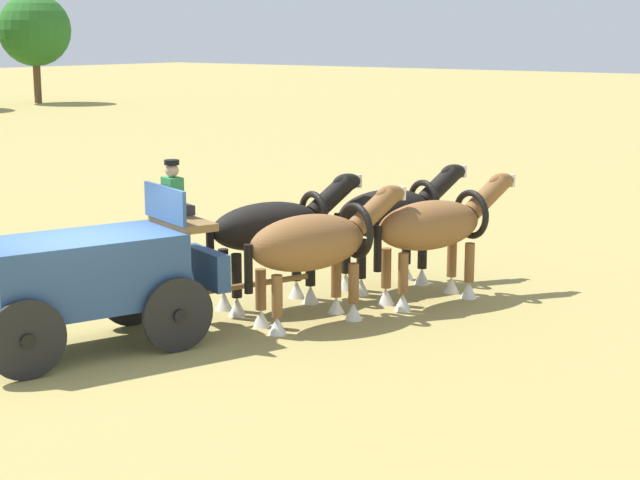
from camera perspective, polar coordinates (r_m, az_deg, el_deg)
The scene contains 7 objects.
ground_plane at distance 16.30m, azimuth -12.86°, elevation -5.96°, with size 220.00×220.00×0.00m, color #9E8C4C.
show_wagon at distance 16.05m, azimuth -12.59°, elevation -1.82°, with size 5.82×2.82×2.79m.
draft_horse_rear_near at distance 18.17m, azimuth -2.52°, elevation 0.60°, with size 3.10×1.50×2.26m.
draft_horse_rear_off at distance 17.09m, azimuth -0.30°, elevation -0.25°, with size 3.12×1.57×2.20m.
draft_horse_lead_near at distance 19.62m, azimuth 3.95°, elevation 1.36°, with size 3.04×1.50×2.24m.
draft_horse_lead_off at distance 18.63m, azimuth 6.41°, elevation 0.70°, with size 3.15×1.53×2.21m.
tree_h at distance 73.99m, azimuth -15.50°, elevation 11.12°, with size 4.91×4.91×7.41m.
Camera 1 is at (-9.76, -12.15, 4.79)m, focal length 57.88 mm.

